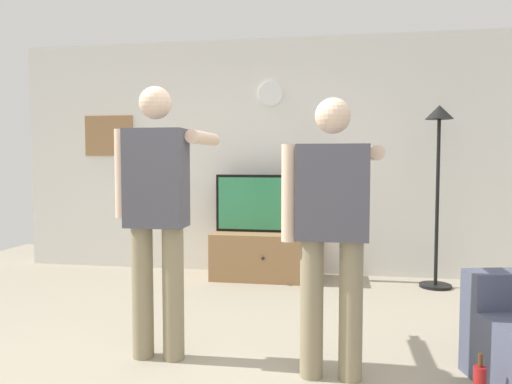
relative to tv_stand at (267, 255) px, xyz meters
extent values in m
plane|color=#9E937F|center=(0.16, -2.60, -0.26)|extent=(8.40, 8.40, 0.00)
cube|color=silver|center=(0.16, 0.35, 1.09)|extent=(6.40, 0.10, 2.70)
cube|color=#997047|center=(0.00, 0.00, 0.00)|extent=(1.19, 0.55, 0.51)
sphere|color=black|center=(0.00, -0.29, 0.03)|extent=(0.04, 0.04, 0.04)
cube|color=black|center=(0.00, 0.05, 0.57)|extent=(1.16, 0.06, 0.64)
cube|color=#338C59|center=(0.00, 0.02, 0.57)|extent=(1.10, 0.01, 0.58)
cylinder|color=white|center=(0.00, 0.29, 1.81)|extent=(0.28, 0.03, 0.28)
cube|color=#997047|center=(-1.98, 0.30, 1.35)|extent=(0.61, 0.04, 0.48)
cylinder|color=black|center=(1.77, -0.09, -0.24)|extent=(0.32, 0.32, 0.03)
cylinder|color=black|center=(1.77, -0.09, 0.62)|extent=(0.04, 0.04, 1.69)
cone|color=black|center=(1.77, -0.09, 1.54)|extent=(0.28, 0.28, 0.14)
cylinder|color=gray|center=(-0.49, -2.31, 0.18)|extent=(0.14, 0.14, 0.87)
cylinder|color=gray|center=(-0.28, -2.31, 0.18)|extent=(0.14, 0.14, 0.87)
cube|color=#4C4C56|center=(-0.39, -2.31, 0.94)|extent=(0.38, 0.22, 0.64)
sphere|color=beige|center=(-0.39, -2.31, 1.42)|extent=(0.21, 0.21, 0.21)
cylinder|color=beige|center=(-0.62, -2.31, 0.96)|extent=(0.09, 0.09, 0.58)
cylinder|color=beige|center=(-0.15, -2.02, 1.20)|extent=(0.09, 0.58, 0.09)
cube|color=white|center=(-0.15, -1.70, 1.20)|extent=(0.04, 0.12, 0.04)
cylinder|color=gray|center=(0.63, -2.42, 0.16)|extent=(0.14, 0.14, 0.84)
cylinder|color=gray|center=(0.86, -2.42, 0.16)|extent=(0.14, 0.14, 0.84)
cube|color=#4C4C56|center=(0.74, -2.42, 0.87)|extent=(0.42, 0.22, 0.56)
sphere|color=beige|center=(0.74, -2.42, 1.31)|extent=(0.21, 0.21, 0.21)
cylinder|color=beige|center=(0.49, -2.42, 0.86)|extent=(0.09, 0.09, 0.58)
cylinder|color=beige|center=(1.00, -2.13, 1.10)|extent=(0.09, 0.58, 0.09)
cube|color=white|center=(1.00, -1.81, 1.10)|extent=(0.04, 0.12, 0.04)
cylinder|color=#4C2814|center=(1.52, -2.67, 0.01)|extent=(0.02, 0.02, 0.07)
camera|label=1|loc=(0.78, -5.34, 1.05)|focal=34.58mm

